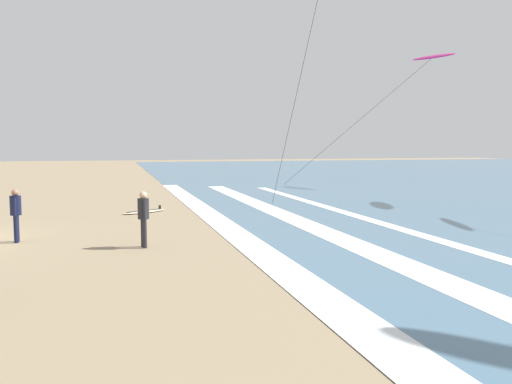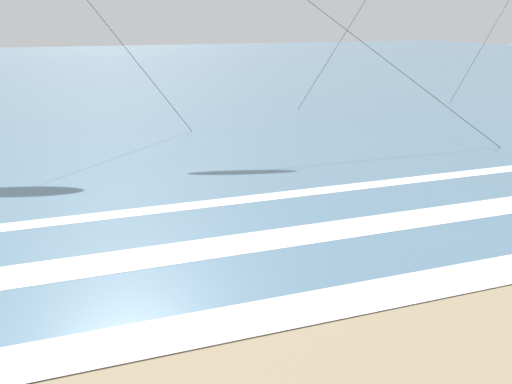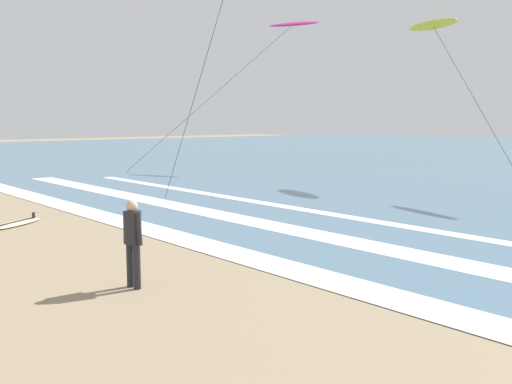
% 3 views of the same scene
% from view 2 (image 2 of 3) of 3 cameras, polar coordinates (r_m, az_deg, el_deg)
% --- Properties ---
extents(ocean_surface, '(140.00, 90.00, 0.01)m').
position_cam_2_polar(ocean_surface, '(52.52, -16.58, 10.90)').
color(ocean_surface, slate).
rests_on(ocean_surface, ground).
extents(wave_foam_shoreline, '(39.98, 1.01, 0.01)m').
position_cam_2_polar(wave_foam_shoreline, '(9.87, 9.51, -9.91)').
color(wave_foam_shoreline, white).
rests_on(wave_foam_shoreline, ocean_surface).
extents(wave_foam_mid_break, '(37.41, 1.05, 0.01)m').
position_cam_2_polar(wave_foam_mid_break, '(12.54, 5.40, -3.93)').
color(wave_foam_mid_break, white).
rests_on(wave_foam_mid_break, ocean_surface).
extents(wave_foam_outer_break, '(36.60, 0.56, 0.01)m').
position_cam_2_polar(wave_foam_outer_break, '(15.51, 5.48, 0.05)').
color(wave_foam_outer_break, white).
rests_on(wave_foam_outer_break, ocean_surface).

